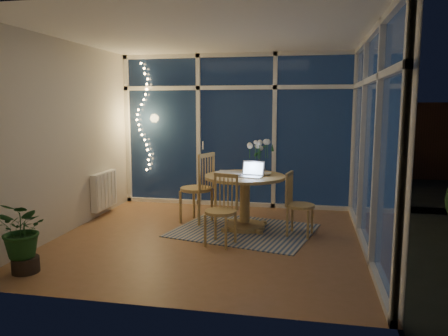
{
  "coord_description": "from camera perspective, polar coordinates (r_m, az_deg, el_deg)",
  "views": [
    {
      "loc": [
        1.25,
        -5.39,
        1.73
      ],
      "look_at": [
        0.13,
        0.25,
        0.91
      ],
      "focal_mm": 35.0,
      "sensor_mm": 36.0,
      "label": 1
    }
  ],
  "objects": [
    {
      "name": "chair_right",
      "position": [
        5.9,
        9.93,
        -4.66
      ],
      "size": [
        0.47,
        0.47,
        0.87
      ],
      "primitive_type": "cube",
      "rotation": [
        0.0,
        0.0,
        1.37
      ],
      "color": "#AC8A4E",
      "rests_on": "floor"
    },
    {
      "name": "newspapers",
      "position": [
        6.25,
        1.08,
        -0.58
      ],
      "size": [
        0.42,
        0.33,
        0.02
      ],
      "primitive_type": "cube",
      "rotation": [
        0.0,
        0.0,
        -0.05
      ],
      "color": "#B9B6B0",
      "rests_on": "dining_table"
    },
    {
      "name": "radiator",
      "position": [
        7.18,
        -15.39,
        -2.81
      ],
      "size": [
        0.1,
        0.7,
        0.58
      ],
      "primitive_type": "cube",
      "color": "white",
      "rests_on": "wall_left"
    },
    {
      "name": "neighbour_roof",
      "position": [
        13.93,
        7.45,
        10.04
      ],
      "size": [
        7.0,
        3.0,
        2.2
      ],
      "primitive_type": "cube",
      "color": "#33373E",
      "rests_on": "ground"
    },
    {
      "name": "potted_plant",
      "position": [
        5.03,
        -24.69,
        -8.2
      ],
      "size": [
        0.61,
        0.56,
        0.76
      ],
      "primitive_type": "imported",
      "rotation": [
        0.0,
        0.0,
        -0.18
      ],
      "color": "#19471D",
      "rests_on": "floor"
    },
    {
      "name": "wall_left",
      "position": [
        6.31,
        -19.84,
        3.77
      ],
      "size": [
        0.04,
        4.0,
        2.6
      ],
      "primitive_type": "cube",
      "color": "beige",
      "rests_on": "floor"
    },
    {
      "name": "wall_front",
      "position": [
        3.64,
        -8.95,
        1.26
      ],
      "size": [
        4.0,
        0.04,
        2.6
      ],
      "primitive_type": "cube",
      "color": "beige",
      "rests_on": "floor"
    },
    {
      "name": "wall_back",
      "position": [
        7.51,
        1.64,
        4.88
      ],
      "size": [
        4.0,
        0.04,
        2.6
      ],
      "primitive_type": "cube",
      "color": "beige",
      "rests_on": "floor"
    },
    {
      "name": "dining_table",
      "position": [
        6.15,
        2.73,
        -4.49
      ],
      "size": [
        1.35,
        1.35,
        0.77
      ],
      "primitive_type": "cylinder",
      "rotation": [
        0.0,
        0.0,
        -0.23
      ],
      "color": "#AC8A4E",
      "rests_on": "floor"
    },
    {
      "name": "garden_fence",
      "position": [
        10.99,
        4.7,
        3.82
      ],
      "size": [
        11.0,
        0.08,
        1.8
      ],
      "primitive_type": "cube",
      "color": "#362213",
      "rests_on": "ground"
    },
    {
      "name": "laptop",
      "position": [
        5.91,
        3.5,
        -0.1
      ],
      "size": [
        0.36,
        0.32,
        0.23
      ],
      "primitive_type": null,
      "rotation": [
        0.0,
        0.0,
        -0.19
      ],
      "color": "silver",
      "rests_on": "dining_table"
    },
    {
      "name": "phone",
      "position": [
        5.99,
        3.25,
        -1.05
      ],
      "size": [
        0.12,
        0.09,
        0.01
      ],
      "primitive_type": "cube",
      "rotation": [
        0.0,
        0.0,
        -0.36
      ],
      "color": "black",
      "rests_on": "dining_table"
    },
    {
      "name": "fairy_lights",
      "position": [
        7.83,
        -10.57,
        6.53
      ],
      "size": [
        0.24,
        0.1,
        1.85
      ],
      "primitive_type": null,
      "color": "#FFB966",
      "rests_on": "window_wall_back"
    },
    {
      "name": "bowl",
      "position": [
        6.09,
        5.43,
        -0.79
      ],
      "size": [
        0.18,
        0.18,
        0.04
      ],
      "primitive_type": "imported",
      "rotation": [
        0.0,
        0.0,
        -0.23
      ],
      "color": "white",
      "rests_on": "dining_table"
    },
    {
      "name": "garden_patio",
      "position": [
        10.57,
        7.02,
        -1.64
      ],
      "size": [
        12.0,
        6.0,
        0.1
      ],
      "primitive_type": "cube",
      "color": "black",
      "rests_on": "ground"
    },
    {
      "name": "chair_left",
      "position": [
        6.48,
        -3.66,
        -2.51
      ],
      "size": [
        0.64,
        0.64,
        1.06
      ],
      "primitive_type": "cube",
      "rotation": [
        0.0,
        0.0,
        -1.94
      ],
      "color": "#AC8A4E",
      "rests_on": "floor"
    },
    {
      "name": "flower_vase",
      "position": [
        6.29,
        4.64,
        0.29
      ],
      "size": [
        0.24,
        0.24,
        0.21
      ],
      "primitive_type": "imported",
      "rotation": [
        0.0,
        0.0,
        -0.23
      ],
      "color": "silver",
      "rests_on": "dining_table"
    },
    {
      "name": "garden_shrubs",
      "position": [
        9.12,
        -1.86,
        0.1
      ],
      "size": [
        0.9,
        0.9,
        0.9
      ],
      "primitive_type": "sphere",
      "color": "black",
      "rests_on": "ground"
    },
    {
      "name": "ceiling",
      "position": [
        5.6,
        -1.88,
        17.08
      ],
      "size": [
        4.0,
        4.0,
        0.0
      ],
      "primitive_type": "plane",
      "color": "white",
      "rests_on": "wall_back"
    },
    {
      "name": "rug",
      "position": [
        6.15,
        2.56,
        -8.14
      ],
      "size": [
        2.12,
        1.84,
        0.01
      ],
      "primitive_type": "cube",
      "rotation": [
        0.0,
        0.0,
        -0.23
      ],
      "color": "#BEB09A",
      "rests_on": "floor"
    },
    {
      "name": "floor",
      "position": [
        5.8,
        -1.76,
        -9.2
      ],
      "size": [
        4.0,
        4.0,
        0.0
      ],
      "primitive_type": "plane",
      "color": "#8A5F3C",
      "rests_on": "ground"
    },
    {
      "name": "window_wall_back",
      "position": [
        7.47,
        1.59,
        4.86
      ],
      "size": [
        4.0,
        0.1,
        2.6
      ],
      "primitive_type": "cube",
      "color": "white",
      "rests_on": "floor"
    },
    {
      "name": "wall_right",
      "position": [
        5.46,
        19.12,
        3.19
      ],
      "size": [
        0.04,
        4.0,
        2.6
      ],
      "primitive_type": "cube",
      "color": "beige",
      "rests_on": "floor"
    },
    {
      "name": "window_wall_right",
      "position": [
        5.45,
        18.7,
        3.2
      ],
      "size": [
        0.1,
        4.0,
        2.6
      ],
      "primitive_type": "cube",
      "color": "white",
      "rests_on": "floor"
    },
    {
      "name": "chair_front",
      "position": [
        5.43,
        -0.47,
        -5.51
      ],
      "size": [
        0.5,
        0.5,
        0.9
      ],
      "primitive_type": "cube",
      "rotation": [
        0.0,
        0.0,
        -0.25
      ],
      "color": "#AC8A4E",
      "rests_on": "floor"
    }
  ]
}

